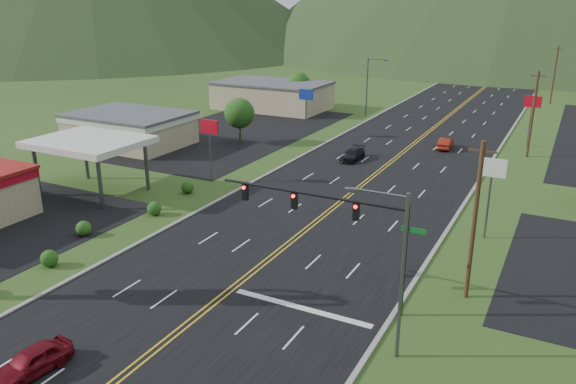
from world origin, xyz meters
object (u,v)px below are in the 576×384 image
at_px(streetlight_west, 369,83).
at_px(car_red_near, 32,362).
at_px(car_dark_mid, 353,155).
at_px(car_red_far, 446,144).
at_px(traffic_signal, 340,219).
at_px(streetlight_east, 397,265).
at_px(gas_canopy, 89,143).

height_order(streetlight_west, car_red_near, streetlight_west).
xyz_separation_m(car_dark_mid, car_red_far, (8.34, 10.09, 0.03)).
xyz_separation_m(traffic_signal, streetlight_east, (4.70, -4.00, -0.15)).
relative_size(streetlight_east, car_dark_mid, 2.03).
relative_size(gas_canopy, car_red_far, 2.44).
xyz_separation_m(streetlight_west, car_dark_mid, (7.48, -25.84, -4.54)).
bearing_deg(car_red_near, streetlight_east, 39.23).
bearing_deg(streetlight_east, car_red_near, -147.50).
height_order(traffic_signal, gas_canopy, traffic_signal).
bearing_deg(car_red_far, gas_canopy, 48.36).
bearing_deg(traffic_signal, car_dark_mid, 109.51).
relative_size(streetlight_east, streetlight_west, 1.00).
xyz_separation_m(traffic_signal, car_dark_mid, (-10.69, 30.16, -4.69)).
bearing_deg(streetlight_west, car_dark_mid, -73.87).
distance_m(traffic_signal, car_red_far, 40.59).
bearing_deg(gas_canopy, car_red_far, 50.98).
height_order(car_dark_mid, car_red_far, car_red_far).
distance_m(streetlight_east, streetlight_west, 64.21).
xyz_separation_m(streetlight_east, streetlight_west, (-22.86, 60.00, 0.00)).
distance_m(streetlight_west, car_dark_mid, 27.28).
bearing_deg(car_red_near, traffic_signal, 59.15).
relative_size(traffic_signal, gas_canopy, 1.31).
distance_m(streetlight_west, gas_canopy, 49.10).
height_order(streetlight_east, car_dark_mid, streetlight_east).
bearing_deg(car_dark_mid, car_red_far, 50.44).
xyz_separation_m(car_red_near, car_dark_mid, (-0.14, 43.87, -0.05)).
bearing_deg(gas_canopy, car_red_near, -50.43).
relative_size(streetlight_west, car_red_far, 2.20).
bearing_deg(car_red_far, car_dark_mid, 47.81).
bearing_deg(traffic_signal, gas_canopy, 164.30).
bearing_deg(car_red_near, car_red_far, 88.09).
distance_m(gas_canopy, car_dark_mid, 28.73).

